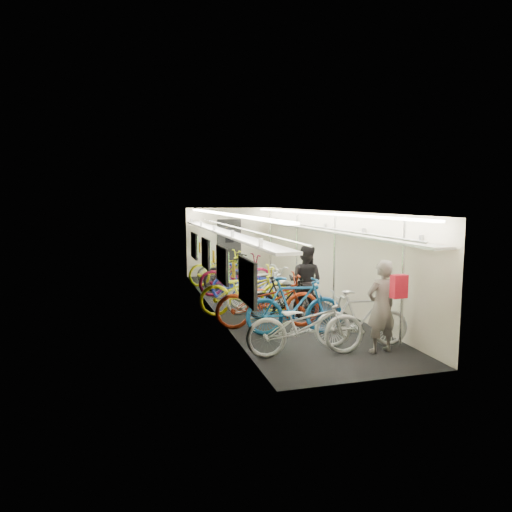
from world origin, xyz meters
TOP-DOWN VIEW (x-y plane):
  - train_car_shell at (-0.36, 0.71)m, footprint 10.00×10.00m
  - bicycle_0 at (-0.56, -3.70)m, footprint 2.13×0.94m
  - bicycle_1 at (-0.31, -2.50)m, footprint 2.02×0.87m
  - bicycle_2 at (-0.67, -1.87)m, footprint 2.28×1.05m
  - bicycle_3 at (-0.14, -1.43)m, footprint 1.72×0.91m
  - bicycle_4 at (-0.84, -0.67)m, footprint 2.22×0.90m
  - bicycle_5 at (-0.30, -0.12)m, footprint 1.77×0.71m
  - bicycle_6 at (-0.37, -0.39)m, footprint 2.14×1.32m
  - bicycle_7 at (-0.56, 0.73)m, footprint 1.74×1.11m
  - bicycle_8 at (-0.53, 1.61)m, footprint 2.23×0.95m
  - bicycle_9 at (-0.52, 2.36)m, footprint 1.94×1.10m
  - bicycle_10 at (-0.67, 3.21)m, footprint 2.16×1.03m
  - bicycle_11 at (0.60, -3.54)m, footprint 1.81×0.79m
  - bicycle_12 at (-0.49, 3.39)m, footprint 1.88×0.82m
  - passenger_near at (0.78, -3.89)m, footprint 0.65×0.48m
  - passenger_mid at (0.40, -1.30)m, footprint 1.02×1.00m
  - backpack at (0.76, -4.44)m, footprint 0.27×0.16m

SIDE VIEW (x-z plane):
  - bicycle_12 at x=-0.49m, z-range 0.00..0.96m
  - bicycle_3 at x=-0.14m, z-range 0.00..0.99m
  - bicycle_7 at x=-0.56m, z-range 0.00..1.02m
  - bicycle_5 at x=-0.30m, z-range 0.00..1.03m
  - bicycle_11 at x=0.60m, z-range 0.00..1.05m
  - bicycle_6 at x=-0.37m, z-range 0.00..1.06m
  - bicycle_0 at x=-0.56m, z-range 0.00..1.09m
  - bicycle_10 at x=-0.67m, z-range 0.00..1.09m
  - bicycle_9 at x=-0.52m, z-range 0.00..1.12m
  - bicycle_4 at x=-0.84m, z-range 0.00..1.14m
  - bicycle_8 at x=-0.53m, z-range 0.00..1.14m
  - bicycle_2 at x=-0.67m, z-range 0.00..1.16m
  - bicycle_1 at x=-0.31m, z-range 0.00..1.18m
  - passenger_near at x=0.78m, z-range 0.00..1.64m
  - passenger_mid at x=0.40m, z-range 0.00..1.66m
  - backpack at x=0.76m, z-range 1.09..1.47m
  - train_car_shell at x=-0.36m, z-range -3.34..6.66m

